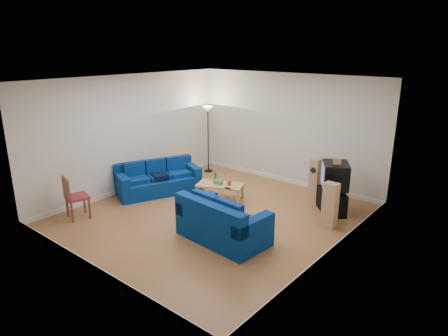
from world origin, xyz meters
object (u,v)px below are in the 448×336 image
Objects in this scene: sofa_loveseat at (221,225)px; coffee_table at (220,186)px; sofa_three_seat at (158,181)px; tv_stand at (332,201)px; television at (335,175)px.

coffee_table is at bearing 135.43° from sofa_loveseat.
sofa_three_seat is 1.25× the size of sofa_loveseat.
tv_stand reaches higher than coffee_table.
coffee_table is 1.39× the size of television.
sofa_loveseat is 3.13m from television.
tv_stand is (1.10, 2.88, -0.08)m from sofa_loveseat.
sofa_loveseat is at bearing 93.50° from sofa_three_seat.
coffee_table is (-1.52, 1.76, 0.03)m from sofa_loveseat.
coffee_table is (1.71, 0.67, 0.06)m from sofa_three_seat.
tv_stand is (4.33, 1.79, -0.04)m from sofa_three_seat.
sofa_three_seat reaches higher than coffee_table.
tv_stand is at bearing -153.95° from television.
sofa_loveseat reaches higher than tv_stand.
television reaches higher than tv_stand.
television reaches higher than sofa_loveseat.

